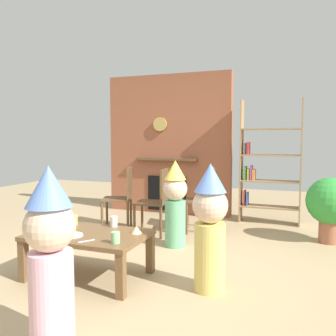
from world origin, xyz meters
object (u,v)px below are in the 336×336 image
(paper_plate_front, at_px, (71,235))
(paper_plate_rear, at_px, (44,232))
(paper_cup_center, at_px, (115,238))
(dining_chair_middle, at_px, (158,198))
(coffee_table, at_px, (89,239))
(potted_plant_tall, at_px, (330,204))
(paper_cup_near_left, at_px, (74,220))
(child_with_cone_hat, at_px, (51,253))
(paper_cup_near_right, at_px, (114,222))
(child_in_pink, at_px, (210,224))
(child_by_the_chairs, at_px, (175,201))
(bookshelf, at_px, (266,166))
(dining_chair_left, at_px, (123,194))
(birthday_cake_slice, at_px, (136,229))
(dining_chair_right, at_px, (207,195))

(paper_plate_front, xyz_separation_m, paper_plate_rear, (-0.30, 0.00, 0.00))
(paper_cup_center, bearing_deg, dining_chair_middle, 100.56)
(coffee_table, distance_m, potted_plant_tall, 2.99)
(paper_cup_near_left, distance_m, potted_plant_tall, 3.10)
(paper_plate_front, height_order, child_with_cone_hat, child_with_cone_hat)
(paper_cup_near_right, bearing_deg, dining_chair_middle, 91.81)
(paper_plate_rear, height_order, child_with_cone_hat, child_with_cone_hat)
(child_in_pink, xyz_separation_m, child_by_the_chairs, (-0.69, 1.07, -0.03))
(paper_cup_near_right, height_order, paper_cup_center, paper_cup_near_right)
(paper_cup_near_left, bearing_deg, paper_cup_center, -30.39)
(paper_cup_near_left, bearing_deg, child_by_the_chairs, 51.30)
(bookshelf, relative_size, paper_cup_near_left, 18.90)
(paper_plate_rear, bearing_deg, potted_plant_tall, 39.28)
(coffee_table, relative_size, paper_plate_rear, 5.24)
(bookshelf, height_order, paper_plate_front, bookshelf)
(coffee_table, relative_size, child_by_the_chairs, 1.04)
(coffee_table, distance_m, dining_chair_left, 1.77)
(coffee_table, bearing_deg, bookshelf, 64.09)
(child_with_cone_hat, height_order, dining_chair_middle, child_with_cone_hat)
(paper_cup_near_left, height_order, potted_plant_tall, potted_plant_tall)
(child_with_cone_hat, distance_m, child_in_pink, 1.36)
(birthday_cake_slice, xyz_separation_m, dining_chair_right, (0.21, 1.83, 0.05))
(paper_cup_center, bearing_deg, child_in_pink, 22.36)
(paper_plate_front, bearing_deg, potted_plant_tall, 42.79)
(dining_chair_middle, distance_m, potted_plant_tall, 2.19)
(coffee_table, bearing_deg, paper_cup_center, -26.56)
(paper_cup_near_left, distance_m, paper_cup_center, 0.83)
(coffee_table, height_order, dining_chair_right, dining_chair_right)
(coffee_table, height_order, child_by_the_chairs, child_by_the_chairs)
(paper_cup_near_left, distance_m, dining_chair_left, 1.48)
(birthday_cake_slice, bearing_deg, dining_chair_right, 83.39)
(bookshelf, bearing_deg, paper_cup_near_left, -123.05)
(paper_cup_center, distance_m, potted_plant_tall, 2.85)
(child_in_pink, distance_m, dining_chair_right, 1.94)
(child_with_cone_hat, relative_size, dining_chair_left, 1.27)
(paper_cup_center, distance_m, child_with_cone_hat, 0.86)
(birthday_cake_slice, bearing_deg, child_with_cone_hat, -90.71)
(paper_cup_center, relative_size, dining_chair_middle, 0.11)
(dining_chair_right, bearing_deg, child_with_cone_hat, 69.92)
(dining_chair_middle, bearing_deg, birthday_cake_slice, 96.25)
(paper_plate_rear, bearing_deg, dining_chair_right, 64.02)
(paper_cup_near_right, bearing_deg, dining_chair_left, 114.07)
(child_in_pink, relative_size, child_by_the_chairs, 1.05)
(child_by_the_chairs, relative_size, dining_chair_right, 1.16)
(coffee_table, bearing_deg, paper_plate_rear, -160.59)
(paper_plate_rear, bearing_deg, paper_cup_center, -4.17)
(bookshelf, xyz_separation_m, dining_chair_right, (-0.73, -0.83, -0.37))
(bookshelf, bearing_deg, dining_chair_right, -131.24)
(paper_cup_center, relative_size, paper_plate_rear, 0.46)
(paper_cup_near_left, height_order, birthday_cake_slice, paper_cup_near_left)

